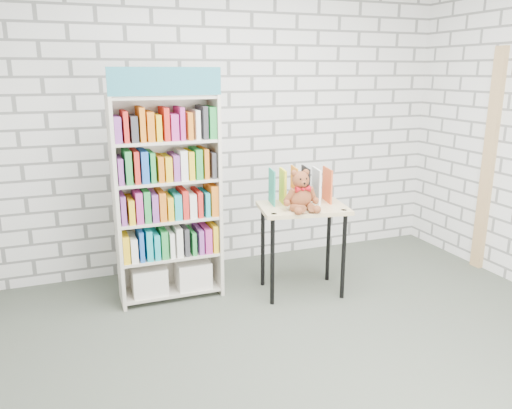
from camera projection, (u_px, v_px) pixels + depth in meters
name	position (u px, v px, depth m)	size (l,w,h in m)	color
ground	(323.00, 360.00, 3.35)	(4.50, 4.50, 0.00)	#434A3F
room_shell	(334.00, 88.00, 2.89)	(4.52, 4.02, 2.81)	silver
bookshelf	(167.00, 198.00, 4.10)	(0.85, 0.33, 1.91)	beige
display_table	(303.00, 218.00, 4.23)	(0.80, 0.62, 0.78)	#D3BA7E
table_books	(300.00, 186.00, 4.28)	(0.54, 0.31, 0.30)	#229378
teddy_bear	(301.00, 194.00, 4.06)	(0.31, 0.29, 0.33)	brown
door_trim	(488.00, 162.00, 4.70)	(0.05, 0.12, 2.10)	tan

